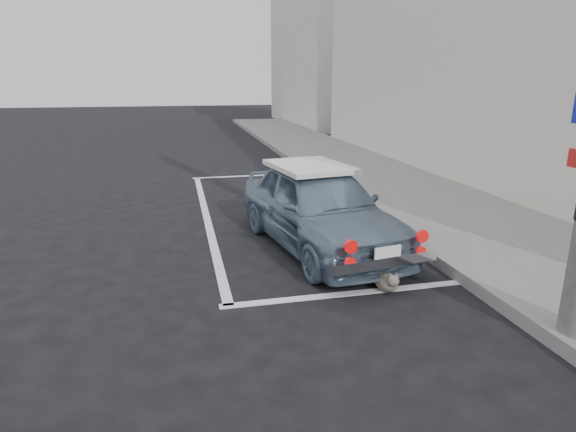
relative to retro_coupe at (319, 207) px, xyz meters
name	(u,v)px	position (x,y,z in m)	size (l,w,h in m)	color
ground	(299,280)	(-0.57, -1.09, -0.59)	(80.00, 80.00, 0.00)	black
sidewalk	(450,214)	(2.63, 0.91, -0.52)	(2.80, 40.00, 0.15)	slate
shop_building	(549,20)	(5.76, 2.91, 2.89)	(3.50, 18.00, 7.00)	beige
building_far	(323,45)	(5.78, 18.91, 3.41)	(3.50, 10.00, 8.00)	beige
pline_rear	(353,293)	(-0.07, -1.59, -0.59)	(3.00, 0.12, 0.01)	silver
pline_front	(254,176)	(-0.07, 5.41, -0.59)	(3.00, 0.12, 0.01)	silver
pline_side	(207,217)	(-1.47, 1.91, -0.59)	(0.12, 7.00, 0.01)	silver
retro_coupe	(319,207)	(0.00, 0.00, 0.00)	(1.92, 3.62, 1.17)	slate
cat	(387,281)	(0.32, -1.61, -0.47)	(0.25, 0.51, 0.27)	brown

